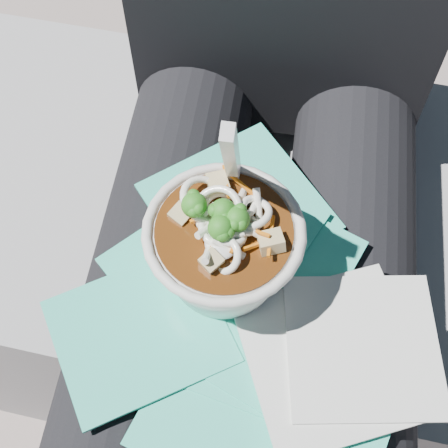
# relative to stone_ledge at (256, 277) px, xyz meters

# --- Properties ---
(ground) EXTENTS (20.00, 20.00, 0.00)m
(ground) POSITION_rel_stone_ledge_xyz_m (0.00, -0.15, -0.23)
(ground) COLOR slate
(ground) RESTS_ON ground
(stone_ledge) EXTENTS (1.03, 0.57, 0.45)m
(stone_ledge) POSITION_rel_stone_ledge_xyz_m (0.00, 0.00, 0.00)
(stone_ledge) COLOR gray
(stone_ledge) RESTS_ON ground
(lap) EXTENTS (0.34, 0.48, 0.14)m
(lap) POSITION_rel_stone_ledge_xyz_m (0.00, -0.15, 0.30)
(lap) COLOR black
(lap) RESTS_ON stone_ledge
(person_body) EXTENTS (0.34, 0.94, 0.99)m
(person_body) POSITION_rel_stone_ledge_xyz_m (0.00, -0.06, 0.32)
(person_body) COLOR black
(person_body) RESTS_ON ground
(plastic_bag) EXTENTS (0.34, 0.41, 0.01)m
(plastic_bag) POSITION_rel_stone_ledge_xyz_m (-0.01, -0.20, 0.37)
(plastic_bag) COLOR #2EC0A3
(plastic_bag) RESTS_ON lap
(napkins) EXTENTS (0.19, 0.19, 0.01)m
(napkins) POSITION_rel_stone_ledge_xyz_m (0.09, -0.24, 0.39)
(napkins) COLOR silver
(napkins) RESTS_ON plastic_bag
(udon_bowl) EXTENTS (0.16, 0.16, 0.19)m
(udon_bowl) POSITION_rel_stone_ledge_xyz_m (-0.02, -0.17, 0.43)
(udon_bowl) COLOR silver
(udon_bowl) RESTS_ON plastic_bag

